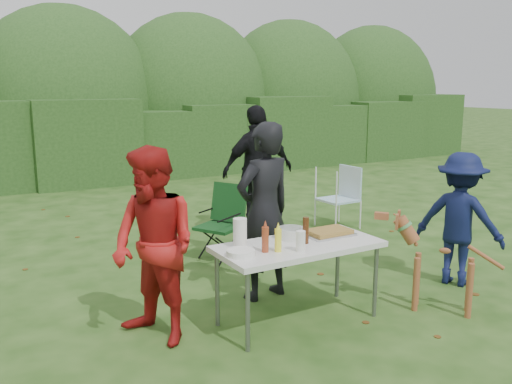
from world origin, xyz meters
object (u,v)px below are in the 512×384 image
folding_table (298,249)px  camping_chair (220,222)px  person_cook (264,212)px  dog (444,265)px  lawn_chair (338,197)px  mustard_bottle (278,240)px  person_red_jacket (154,246)px  child (460,219)px  beer_bottle (306,230)px  paper_towel_roll (240,233)px  person_black_puffy (258,171)px  ketchup_bottle (265,239)px

folding_table → camping_chair: size_ratio=1.61×
person_cook → dog: (1.29, -1.16, -0.44)m
lawn_chair → mustard_bottle: mustard_bottle is taller
person_red_jacket → child: 3.32m
dog → beer_bottle: (-1.27, 0.48, 0.40)m
beer_bottle → paper_towel_roll: bearing=161.8°
dog → lawn_chair: (1.08, 2.96, 0.01)m
beer_bottle → child: bearing=-1.2°
folding_table → person_red_jacket: 1.29m
folding_table → camping_chair: 2.01m
paper_towel_roll → camping_chair: bearing=69.1°
mustard_bottle → lawn_chair: bearing=43.5°
child → beer_bottle: (-1.99, 0.04, 0.14)m
folding_table → beer_bottle: bearing=-20.0°
camping_chair → mustard_bottle: (-0.47, -2.09, 0.37)m
dog → folding_table: bearing=29.3°
person_red_jacket → person_black_puffy: 3.47m
folding_table → lawn_chair: 3.45m
person_cook → ketchup_bottle: person_cook is taller
child → camping_chair: child is taller
person_black_puffy → child: (0.87, -2.82, -0.21)m
person_black_puffy → beer_bottle: 3.00m
ketchup_bottle → paper_towel_roll: paper_towel_roll is taller
mustard_bottle → person_cook: bearing=67.4°
paper_towel_roll → beer_bottle: bearing=-18.2°
person_cook → camping_chair: size_ratio=1.93×
person_black_puffy → mustard_bottle: 3.21m
person_red_jacket → child: (3.30, -0.35, -0.11)m
person_black_puffy → camping_chair: (-0.99, -0.77, -0.46)m
dog → person_red_jacket: bearing=33.0°
dog → paper_towel_roll: paper_towel_roll is taller
person_black_puffy → dog: (0.14, -3.26, -0.47)m
child → ketchup_bottle: size_ratio=6.55×
person_red_jacket → lawn_chair: (3.66, 2.17, -0.36)m
person_black_puffy → lawn_chair: 1.34m
mustard_bottle → paper_towel_roll: (-0.22, 0.27, 0.03)m
paper_towel_roll → dog: bearing=-20.0°
person_cook → mustard_bottle: 0.83m
dog → ketchup_bottle: 1.81m
ketchup_bottle → mustard_bottle: bearing=-23.6°
person_black_puffy → beer_bottle: person_black_puffy is taller
mustard_bottle → ketchup_bottle: (-0.10, 0.04, 0.01)m
folding_table → ketchup_bottle: 0.42m
dog → paper_towel_roll: bearing=30.1°
camping_chair → beer_bottle: (-0.13, -2.01, 0.39)m
folding_table → person_red_jacket: (-1.25, 0.28, 0.14)m
child → paper_towel_roll: bearing=59.6°
person_black_puffy → dog: bearing=95.6°
person_cook → person_red_jacket: (-1.28, -0.37, -0.07)m
paper_towel_roll → folding_table: bearing=-17.9°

